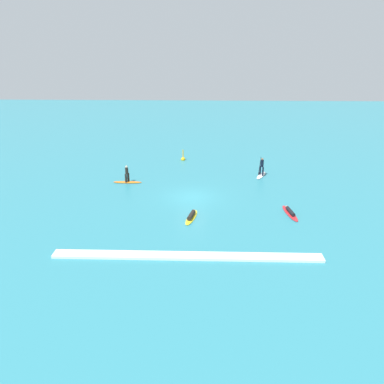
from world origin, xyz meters
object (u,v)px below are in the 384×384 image
at_px(surfer_on_yellow_board, 191,216).
at_px(surfer_on_white_board, 261,171).
at_px(surfer_on_red_board, 290,212).
at_px(marker_buoy, 183,159).
at_px(surfer_on_orange_board, 127,178).

height_order(surfer_on_yellow_board, surfer_on_white_board, surfer_on_white_board).
distance_m(surfer_on_white_board, surfer_on_red_board, 9.43).
height_order(surfer_on_yellow_board, marker_buoy, marker_buoy).
height_order(surfer_on_yellow_board, surfer_on_orange_board, surfer_on_orange_board).
distance_m(surfer_on_white_board, marker_buoy, 10.04).
distance_m(surfer_on_orange_board, surfer_on_red_board, 16.22).
bearing_deg(marker_buoy, surfer_on_orange_board, -123.38).
bearing_deg(surfer_on_yellow_board, surfer_on_orange_board, 52.86).
relative_size(surfer_on_white_board, surfer_on_red_board, 0.80).
height_order(surfer_on_orange_board, surfer_on_white_board, surfer_on_white_board).
relative_size(surfer_on_yellow_board, marker_buoy, 2.11).
xyz_separation_m(surfer_on_yellow_board, surfer_on_red_board, (8.03, 1.01, -0.03)).
height_order(surfer_on_orange_board, surfer_on_red_board, surfer_on_orange_board).
xyz_separation_m(surfer_on_white_board, marker_buoy, (-8.47, 5.38, -0.37)).
bearing_deg(surfer_on_yellow_board, marker_buoy, 18.31).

